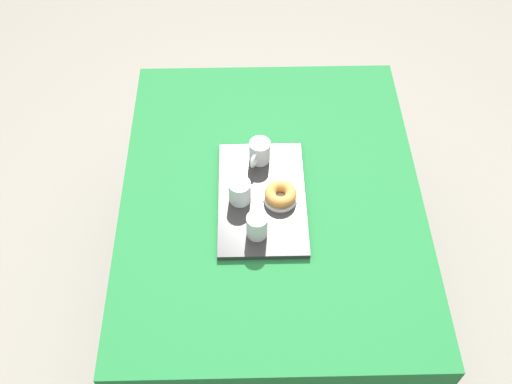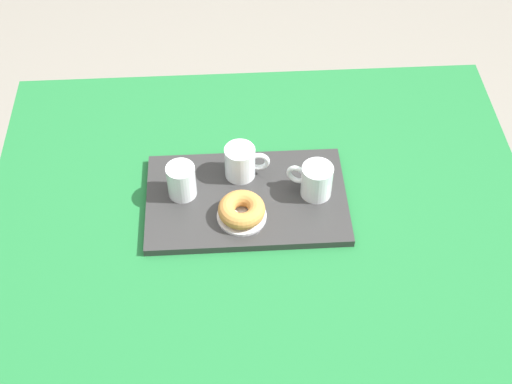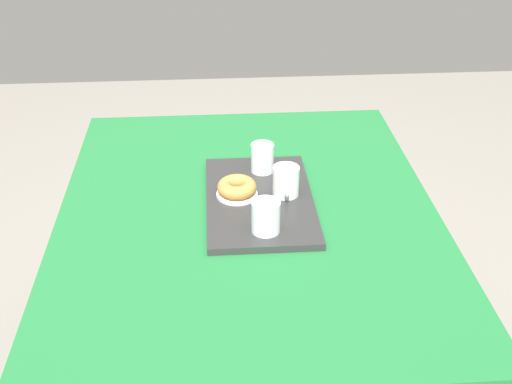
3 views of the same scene
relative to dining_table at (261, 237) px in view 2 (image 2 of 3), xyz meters
name	(u,v)px [view 2 (image 2 of 3)]	position (x,y,z in m)	size (l,w,h in m)	color
ground_plane	(260,369)	(0.00, 0.00, -0.67)	(6.00, 6.00, 0.00)	gray
dining_table	(261,237)	(0.00, 0.00, 0.00)	(1.27, 1.01, 0.77)	#1E6B33
serving_tray	(247,199)	(-0.03, 0.03, 0.10)	(0.46, 0.29, 0.02)	#2D2D2D
tea_mug_left	(241,163)	(-0.04, 0.11, 0.15)	(0.11, 0.07, 0.08)	white
tea_mug_right	(316,181)	(0.13, 0.04, 0.15)	(0.11, 0.07, 0.08)	white
water_glass_near	(182,182)	(-0.18, 0.05, 0.15)	(0.07, 0.07, 0.08)	white
donut_plate_left	(242,216)	(-0.05, -0.03, 0.12)	(0.11, 0.11, 0.01)	silver
sugar_donut_left	(242,210)	(-0.05, -0.03, 0.14)	(0.11, 0.11, 0.04)	#BC7F3D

